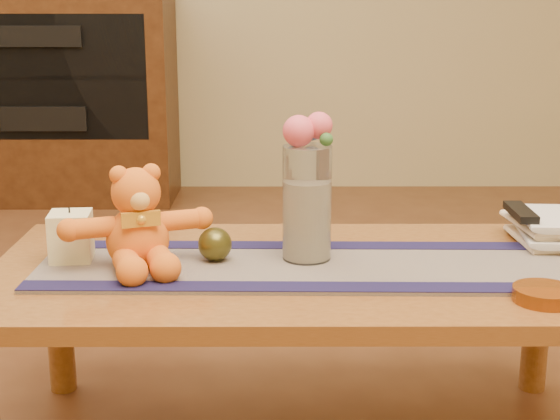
{
  "coord_description": "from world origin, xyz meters",
  "views": [
    {
      "loc": [
        -0.06,
        -1.74,
        1.03
      ],
      "look_at": [
        -0.05,
        0.0,
        0.58
      ],
      "focal_mm": 52.13,
      "sensor_mm": 36.0,
      "label": 1
    }
  ],
  "objects_px": {
    "teddy_bear": "(137,218)",
    "pillar_candle": "(71,236)",
    "bronze_ball": "(215,244)",
    "tv_remote": "(521,212)",
    "glass_vase": "(307,203)",
    "amber_dish": "(544,295)",
    "book_bottom": "(517,241)"
  },
  "relations": [
    {
      "from": "glass_vase",
      "to": "tv_remote",
      "type": "xyz_separation_m",
      "value": [
        0.52,
        0.12,
        -0.05
      ]
    },
    {
      "from": "amber_dish",
      "to": "tv_remote",
      "type": "bearing_deg",
      "value": 81.45
    },
    {
      "from": "amber_dish",
      "to": "bronze_ball",
      "type": "bearing_deg",
      "value": 160.44
    },
    {
      "from": "tv_remote",
      "to": "teddy_bear",
      "type": "bearing_deg",
      "value": -168.9
    },
    {
      "from": "teddy_bear",
      "to": "bronze_ball",
      "type": "distance_m",
      "value": 0.18
    },
    {
      "from": "teddy_bear",
      "to": "amber_dish",
      "type": "height_order",
      "value": "teddy_bear"
    },
    {
      "from": "pillar_candle",
      "to": "tv_remote",
      "type": "bearing_deg",
      "value": 6.8
    },
    {
      "from": "glass_vase",
      "to": "amber_dish",
      "type": "xyz_separation_m",
      "value": [
        0.46,
        -0.25,
        -0.12
      ]
    },
    {
      "from": "pillar_candle",
      "to": "bronze_ball",
      "type": "distance_m",
      "value": 0.33
    },
    {
      "from": "teddy_bear",
      "to": "bronze_ball",
      "type": "bearing_deg",
      "value": -9.21
    },
    {
      "from": "teddy_bear",
      "to": "tv_remote",
      "type": "relative_size",
      "value": 1.98
    },
    {
      "from": "bronze_ball",
      "to": "amber_dish",
      "type": "distance_m",
      "value": 0.71
    },
    {
      "from": "glass_vase",
      "to": "book_bottom",
      "type": "distance_m",
      "value": 0.55
    },
    {
      "from": "teddy_bear",
      "to": "book_bottom",
      "type": "distance_m",
      "value": 0.92
    },
    {
      "from": "bronze_ball",
      "to": "tv_remote",
      "type": "xyz_separation_m",
      "value": [
        0.73,
        0.13,
        0.04
      ]
    },
    {
      "from": "amber_dish",
      "to": "book_bottom",
      "type": "bearing_deg",
      "value": 81.66
    },
    {
      "from": "bronze_ball",
      "to": "tv_remote",
      "type": "height_order",
      "value": "tv_remote"
    },
    {
      "from": "pillar_candle",
      "to": "tv_remote",
      "type": "height_order",
      "value": "pillar_candle"
    },
    {
      "from": "tv_remote",
      "to": "amber_dish",
      "type": "xyz_separation_m",
      "value": [
        -0.06,
        -0.37,
        -0.07
      ]
    },
    {
      "from": "teddy_bear",
      "to": "amber_dish",
      "type": "xyz_separation_m",
      "value": [
        0.84,
        -0.21,
        -0.1
      ]
    },
    {
      "from": "bronze_ball",
      "to": "amber_dish",
      "type": "height_order",
      "value": "bronze_ball"
    },
    {
      "from": "teddy_bear",
      "to": "pillar_candle",
      "type": "bearing_deg",
      "value": 146.34
    },
    {
      "from": "bronze_ball",
      "to": "amber_dish",
      "type": "bearing_deg",
      "value": -19.56
    },
    {
      "from": "pillar_candle",
      "to": "amber_dish",
      "type": "relative_size",
      "value": 0.88
    },
    {
      "from": "glass_vase",
      "to": "bronze_ball",
      "type": "height_order",
      "value": "glass_vase"
    },
    {
      "from": "pillar_candle",
      "to": "amber_dish",
      "type": "bearing_deg",
      "value": -13.93
    },
    {
      "from": "tv_remote",
      "to": "amber_dish",
      "type": "bearing_deg",
      "value": -97.9
    },
    {
      "from": "book_bottom",
      "to": "tv_remote",
      "type": "xyz_separation_m",
      "value": [
        -0.0,
        -0.01,
        0.07
      ]
    },
    {
      "from": "teddy_bear",
      "to": "bronze_ball",
      "type": "relative_size",
      "value": 4.14
    },
    {
      "from": "glass_vase",
      "to": "tv_remote",
      "type": "distance_m",
      "value": 0.54
    },
    {
      "from": "teddy_bear",
      "to": "glass_vase",
      "type": "relative_size",
      "value": 1.22
    },
    {
      "from": "pillar_candle",
      "to": "glass_vase",
      "type": "bearing_deg",
      "value": 0.55
    }
  ]
}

